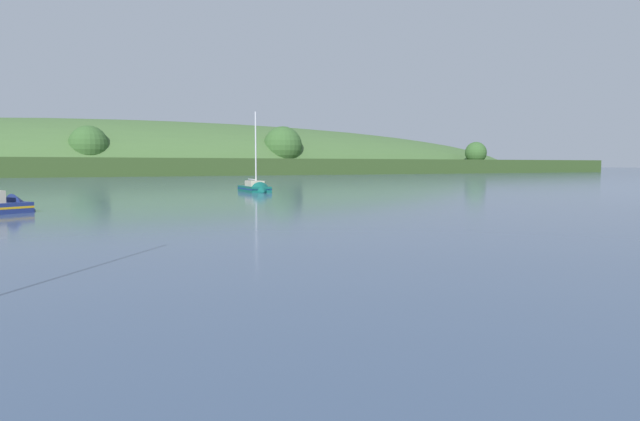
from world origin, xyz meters
TOP-DOWN VIEW (x-y plane):
  - far_shoreline_hill at (21.27, 248.63)m, footprint 506.28×134.15m
  - sailboat_near_mooring at (10.35, 78.72)m, footprint 3.14×8.27m

SIDE VIEW (x-z plane):
  - sailboat_near_mooring at x=10.35m, z-range -5.69..6.24m
  - far_shoreline_hill at x=21.27m, z-range -21.30..22.10m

